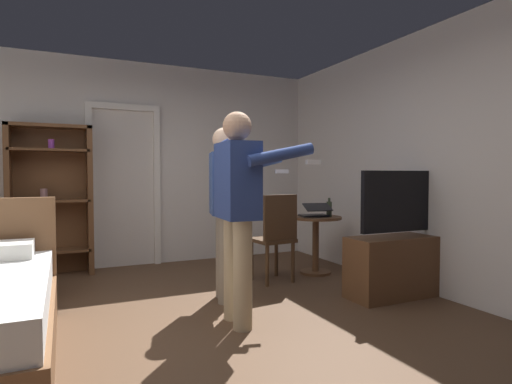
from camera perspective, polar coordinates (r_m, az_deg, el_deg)
name	(u,v)px	position (r m, az deg, el deg)	size (l,w,h in m)	color
ground_plane	(180,334)	(3.40, -10.37, -18.52)	(5.81, 5.81, 0.00)	brown
wall_back	(127,164)	(5.83, -17.10, 3.65)	(5.41, 0.12, 2.70)	silver
wall_right	(436,161)	(4.61, 23.32, 3.92)	(0.12, 5.52, 2.70)	silver
doorway_frame	(124,174)	(5.74, -17.54, 2.39)	(0.93, 0.08, 2.13)	white
bookshelf	(51,194)	(5.56, -26.16, -0.27)	(0.93, 0.32, 1.80)	brown
tv_flatscreen	(402,258)	(4.48, 19.27, -8.54)	(1.16, 0.40, 1.25)	brown
side_table	(316,235)	(5.19, 8.12, -5.83)	(0.63, 0.63, 0.70)	brown
laptop	(315,213)	(5.10, 8.04, -2.78)	(0.38, 0.38, 0.17)	black
bottle_on_table	(329,209)	(5.17, 9.93, -2.25)	(0.06, 0.06, 0.23)	#343E28
wooden_chair	(276,234)	(4.71, 2.69, -5.75)	(0.46, 0.46, 0.99)	#4C331E
person_blue_shirt	(239,201)	(3.36, -2.36, -1.22)	(0.72, 0.64, 1.71)	tan
person_striped_shirt	(226,202)	(4.02, -4.14, -1.38)	(0.67, 0.66, 1.66)	gray
suitcase_dark	(18,283)	(4.78, -29.68, -10.68)	(0.53, 0.36, 0.31)	#4C1919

